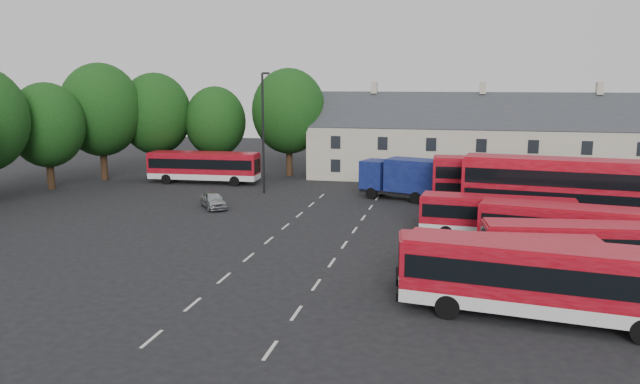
{
  "coord_description": "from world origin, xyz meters",
  "views": [
    {
      "loc": [
        11.8,
        -35.66,
        10.35
      ],
      "look_at": [
        2.05,
        8.14,
        2.2
      ],
      "focal_mm": 35.0,
      "sensor_mm": 36.0,
      "label": 1
    }
  ],
  "objects_px": {
    "bus_dd_south": "(552,189)",
    "silver_car": "(213,200)",
    "bus_row_a": "(544,275)",
    "box_truck": "(409,177)",
    "lamppost": "(263,130)"
  },
  "relations": [
    {
      "from": "bus_dd_south",
      "to": "box_truck",
      "type": "bearing_deg",
      "value": 149.06
    },
    {
      "from": "silver_car",
      "to": "bus_dd_south",
      "type": "bearing_deg",
      "value": -39.41
    },
    {
      "from": "bus_dd_south",
      "to": "box_truck",
      "type": "xyz_separation_m",
      "value": [
        -10.52,
        8.31,
        -0.82
      ]
    },
    {
      "from": "bus_row_a",
      "to": "lamppost",
      "type": "relative_size",
      "value": 1.12
    },
    {
      "from": "bus_dd_south",
      "to": "silver_car",
      "type": "distance_m",
      "value": 25.91
    },
    {
      "from": "bus_dd_south",
      "to": "box_truck",
      "type": "relative_size",
      "value": 1.44
    },
    {
      "from": "silver_car",
      "to": "lamppost",
      "type": "height_order",
      "value": "lamppost"
    },
    {
      "from": "bus_dd_south",
      "to": "lamppost",
      "type": "bearing_deg",
      "value": 166.97
    },
    {
      "from": "bus_row_a",
      "to": "box_truck",
      "type": "xyz_separation_m",
      "value": [
        -7.82,
        26.28,
        -0.03
      ]
    },
    {
      "from": "box_truck",
      "to": "silver_car",
      "type": "xyz_separation_m",
      "value": [
        -15.26,
        -6.85,
        -1.35
      ]
    },
    {
      "from": "bus_row_a",
      "to": "bus_dd_south",
      "type": "xyz_separation_m",
      "value": [
        2.7,
        17.97,
        0.79
      ]
    },
    {
      "from": "silver_car",
      "to": "lamppost",
      "type": "xyz_separation_m",
      "value": [
        2.0,
        7.39,
        5.18
      ]
    },
    {
      "from": "bus_row_a",
      "to": "bus_dd_south",
      "type": "distance_m",
      "value": 18.19
    },
    {
      "from": "bus_dd_south",
      "to": "silver_car",
      "type": "bearing_deg",
      "value": -175.86
    },
    {
      "from": "bus_dd_south",
      "to": "lamppost",
      "type": "distance_m",
      "value": 25.55
    }
  ]
}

